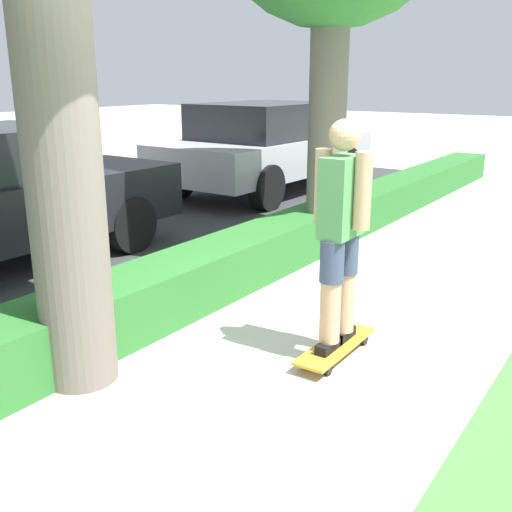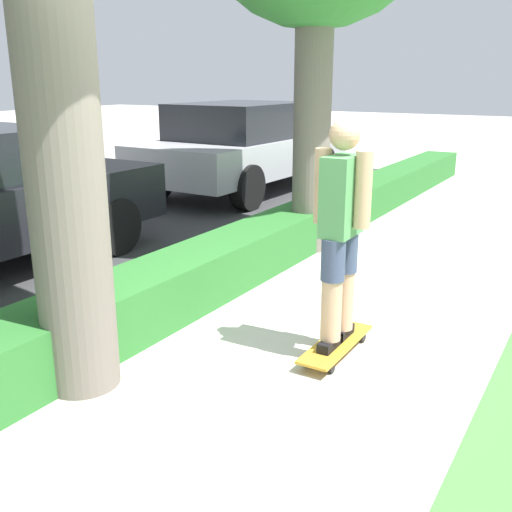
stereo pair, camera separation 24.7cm
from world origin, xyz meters
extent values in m
plane|color=#BCB7AD|center=(0.00, 0.00, 0.00)|extent=(60.00, 60.00, 0.00)
cube|color=#2D702D|center=(0.00, 1.60, 0.23)|extent=(18.68, 0.60, 0.46)
cube|color=gold|center=(0.38, 0.05, 0.08)|extent=(0.86, 0.24, 0.02)
cylinder|color=black|center=(0.67, -0.04, 0.04)|extent=(0.07, 0.04, 0.07)
cylinder|color=black|center=(0.67, 0.14, 0.04)|extent=(0.07, 0.04, 0.07)
cylinder|color=black|center=(0.09, -0.04, 0.04)|extent=(0.07, 0.04, 0.07)
cylinder|color=black|center=(0.09, 0.14, 0.04)|extent=(0.07, 0.04, 0.07)
cube|color=black|center=(0.27, 0.05, 0.13)|extent=(0.26, 0.09, 0.07)
cylinder|color=tan|center=(0.27, 0.05, 0.53)|extent=(0.14, 0.14, 0.74)
cylinder|color=#3D4766|center=(0.27, 0.05, 0.75)|extent=(0.17, 0.17, 0.30)
cube|color=black|center=(0.49, 0.05, 0.13)|extent=(0.26, 0.09, 0.07)
cylinder|color=tan|center=(0.49, 0.05, 0.53)|extent=(0.14, 0.14, 0.74)
cylinder|color=#3D4766|center=(0.49, 0.05, 0.75)|extent=(0.17, 0.17, 0.30)
cube|color=#519356|center=(0.38, 0.05, 1.18)|extent=(0.35, 0.19, 0.55)
cylinder|color=tan|center=(0.38, -0.09, 1.23)|extent=(0.12, 0.12, 0.52)
cylinder|color=tan|center=(0.38, 0.20, 1.23)|extent=(0.12, 0.12, 0.52)
sphere|color=tan|center=(0.38, 0.05, 1.59)|extent=(0.21, 0.21, 0.21)
cylinder|color=#70665B|center=(-0.88, 1.32, 1.63)|extent=(0.48, 0.48, 3.25)
cylinder|color=#70665B|center=(2.81, 1.46, 1.52)|extent=(0.42, 0.42, 3.04)
cylinder|color=black|center=(1.47, 3.25, 0.33)|extent=(0.65, 0.21, 0.65)
cylinder|color=black|center=(1.47, 4.87, 0.33)|extent=(0.65, 0.21, 0.65)
cube|color=#B7B7BC|center=(5.59, 4.08, 0.65)|extent=(4.38, 2.01, 0.59)
cube|color=black|center=(5.46, 4.08, 1.24)|extent=(2.29, 1.74, 0.59)
cylinder|color=black|center=(6.93, 3.20, 0.35)|extent=(0.70, 0.23, 0.70)
cylinder|color=black|center=(6.93, 4.96, 0.35)|extent=(0.70, 0.23, 0.70)
cylinder|color=black|center=(4.25, 3.20, 0.35)|extent=(0.70, 0.23, 0.70)
cylinder|color=black|center=(4.25, 4.96, 0.35)|extent=(0.70, 0.23, 0.70)
camera|label=1|loc=(-3.22, -1.71, 1.95)|focal=42.00mm
camera|label=2|loc=(-3.35, -1.50, 1.95)|focal=42.00mm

